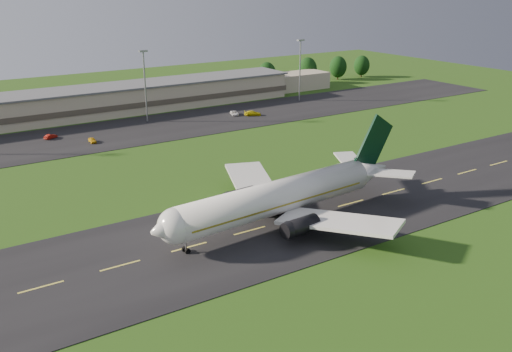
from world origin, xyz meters
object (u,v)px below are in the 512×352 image
light_mast_east (300,63)px  service_vehicle_c (234,113)px  light_mast_centre (145,78)px  service_vehicle_a (92,140)px  airliner (280,197)px  service_vehicle_d (253,113)px  service_vehicle_b (51,136)px  terminal (130,98)px

light_mast_east → service_vehicle_c: 32.81m
light_mast_centre → service_vehicle_a: 27.36m
airliner → service_vehicle_d: 79.90m
airliner → light_mast_centre: (9.88, 79.94, 8.08)m
light_mast_east → service_vehicle_b: light_mast_east is taller
terminal → light_mast_east: light_mast_east is taller
terminal → service_vehicle_a: 37.07m
service_vehicle_a → service_vehicle_c: 46.22m
light_mast_centre → airliner: bearing=-97.0°
terminal → service_vehicle_a: terminal is taller
service_vehicle_b → service_vehicle_c: bearing=-122.0°
airliner → service_vehicle_b: airliner is taller
airliner → service_vehicle_b: (-18.46, 75.86, -3.97)m
airliner → terminal: size_ratio=0.35×
light_mast_east → service_vehicle_a: (-75.49, -13.56, -12.04)m
light_mast_centre → service_vehicle_b: light_mast_centre is taller
light_mast_east → service_vehicle_d: (-25.57, -10.48, -11.90)m
service_vehicle_b → light_mast_east: bearing=-116.3°
terminal → light_mast_east: 56.67m
terminal → service_vehicle_a: (-21.89, -29.74, -3.29)m
terminal → service_vehicle_c: size_ratio=33.02×
airliner → service_vehicle_a: size_ratio=14.61×
service_vehicle_a → service_vehicle_d: 50.01m
airliner → service_vehicle_a: (-10.60, 66.38, -3.96)m
service_vehicle_d → light_mast_east: bearing=-41.8°
service_vehicle_c → light_mast_centre: bearing=-175.1°
light_mast_east → light_mast_centre: bearing=180.0°
airliner → light_mast_east: (64.88, 79.94, 8.08)m
airliner → light_mast_centre: 80.95m
service_vehicle_c → terminal: bearing=156.1°
terminal → service_vehicle_a: bearing=-126.4°
terminal → light_mast_centre: bearing=-95.0°
light_mast_centre → light_mast_east: (55.00, 0.00, 0.00)m
terminal → service_vehicle_b: (-29.74, -20.26, -3.30)m
terminal → service_vehicle_b: terminal is taller
airliner → terminal: 96.78m
service_vehicle_a → service_vehicle_c: service_vehicle_c is taller
service_vehicle_d → service_vehicle_a: bearing=119.5°
airliner → terminal: (11.28, 96.12, -0.67)m
light_mast_centre → service_vehicle_b: bearing=-171.8°
service_vehicle_a → service_vehicle_d: service_vehicle_d is taller
airliner → service_vehicle_d: bearing=56.2°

